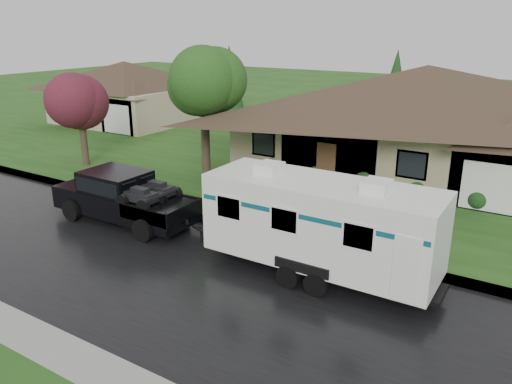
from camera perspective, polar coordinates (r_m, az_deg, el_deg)
ground at (r=17.22m, az=-0.85°, el=-8.02°), size 140.00×140.00×0.00m
road at (r=15.77m, az=-4.84°, el=-10.74°), size 140.00×8.00×0.01m
curb at (r=18.94m, az=2.85°, el=-5.21°), size 140.00×0.50×0.15m
lawn at (r=30.14m, az=14.77°, el=3.30°), size 140.00×26.00×0.15m
house_main at (r=27.76m, az=19.17°, el=9.05°), size 19.44×10.80×6.90m
house_far at (r=41.94m, az=-14.62°, el=11.54°), size 10.80×8.64×5.80m
tree_left_green at (r=25.49m, az=-6.00°, el=12.05°), size 4.09×4.09×6.77m
tree_red at (r=29.26m, az=-19.53°, el=9.73°), size 3.12×3.12×5.16m
shrub_row at (r=24.18m, az=15.25°, el=0.94°), size 13.60×1.00×1.00m
pickup_truck at (r=20.96m, az=-15.07°, el=-0.38°), size 6.31×2.40×2.10m
travel_trailer at (r=15.76m, az=7.43°, el=-3.41°), size 7.78×2.73×3.49m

